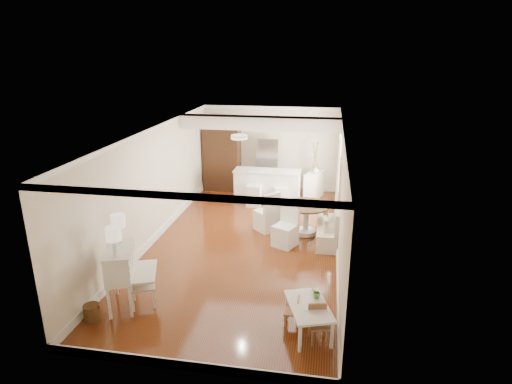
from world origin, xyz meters
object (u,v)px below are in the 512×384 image
(kids_chair_a, at_px, (292,311))
(pantry_cabinet, at_px, (222,156))
(sideboard, at_px, (314,185))
(wicker_basket, at_px, (92,312))
(bar_stool_left, at_px, (254,189))
(kids_table, at_px, (308,318))
(secretary_bureau, at_px, (121,277))
(kids_chair_b, at_px, (307,305))
(dining_table, at_px, (306,219))
(fridge, at_px, (278,166))
(bar_stool_right, at_px, (280,191))
(slip_chair_near, at_px, (285,226))
(breakfast_counter, at_px, (267,186))
(kids_chair_c, at_px, (319,324))
(gustavian_armchair, at_px, (143,285))
(slip_chair_far, at_px, (267,211))

(kids_chair_a, bearing_deg, pantry_cabinet, -156.82)
(kids_chair_a, bearing_deg, sideboard, 179.82)
(wicker_basket, relative_size, sideboard, 0.32)
(bar_stool_left, bearing_deg, kids_table, -69.23)
(sideboard, bearing_deg, secretary_bureau, -98.61)
(wicker_basket, xyz_separation_m, kids_chair_b, (3.73, 0.66, 0.14))
(dining_table, height_order, bar_stool_left, bar_stool_left)
(kids_chair_a, distance_m, fridge, 7.37)
(kids_chair_a, height_order, bar_stool_right, bar_stool_right)
(kids_chair_a, relative_size, sideboard, 0.61)
(slip_chair_near, distance_m, breakfast_counter, 3.18)
(kids_table, distance_m, bar_stool_right, 6.18)
(wicker_basket, relative_size, slip_chair_near, 0.27)
(bar_stool_right, bearing_deg, kids_chair_c, -101.49)
(dining_table, bearing_deg, secretary_bureau, -129.00)
(secretary_bureau, relative_size, gustavian_armchair, 1.40)
(kids_chair_b, relative_size, bar_stool_left, 0.53)
(bar_stool_right, bearing_deg, kids_chair_a, -105.13)
(slip_chair_near, distance_m, slip_chair_far, 1.05)
(slip_chair_near, height_order, bar_stool_right, slip_chair_near)
(kids_table, bearing_deg, gustavian_armchair, 174.47)
(kids_chair_c, xyz_separation_m, sideboard, (-0.38, 7.22, 0.10))
(pantry_cabinet, bearing_deg, slip_chair_near, -57.99)
(bar_stool_right, distance_m, fridge, 1.42)
(kids_table, bearing_deg, kids_chair_c, -51.26)
(secretary_bureau, xyz_separation_m, wicker_basket, (-0.35, -0.51, -0.44))
(kids_chair_a, height_order, fridge, fridge)
(wicker_basket, distance_m, kids_chair_b, 3.79)
(dining_table, distance_m, sideboard, 2.91)
(gustavian_armchair, xyz_separation_m, slip_chair_far, (1.74, 3.86, 0.12))
(slip_chair_near, distance_m, fridge, 4.18)
(gustavian_armchair, height_order, kids_chair_c, gustavian_armchair)
(slip_chair_near, bearing_deg, kids_chair_a, -56.86)
(dining_table, bearing_deg, bar_stool_left, 132.39)
(dining_table, bearing_deg, kids_table, -85.96)
(bar_stool_right, xyz_separation_m, sideboard, (0.99, 0.94, -0.06))
(kids_chair_b, height_order, bar_stool_right, bar_stool_right)
(slip_chair_near, bearing_deg, breakfast_counter, 131.17)
(kids_chair_a, xyz_separation_m, breakfast_counter, (-1.34, 6.20, 0.24))
(kids_chair_b, relative_size, breakfast_counter, 0.28)
(slip_chair_far, bearing_deg, gustavian_armchair, 20.73)
(bar_stool_left, relative_size, fridge, 0.59)
(dining_table, height_order, pantry_cabinet, pantry_cabinet)
(kids_table, height_order, slip_chair_far, slip_chair_far)
(dining_table, bearing_deg, breakfast_counter, 120.72)
(slip_chair_far, height_order, sideboard, slip_chair_far)
(wicker_basket, xyz_separation_m, slip_chair_near, (3.04, 3.58, 0.38))
(dining_table, relative_size, slip_chair_far, 1.10)
(pantry_cabinet, distance_m, fridge, 1.92)
(bar_stool_left, xyz_separation_m, fridge, (0.53, 1.47, 0.37))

